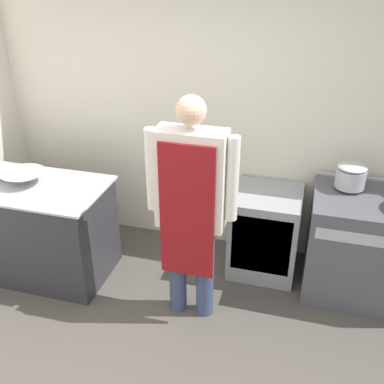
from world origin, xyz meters
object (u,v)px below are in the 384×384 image
(fridge_unit, at_px, (265,232))
(stock_pot, at_px, (351,176))
(mixing_bowl, at_px, (24,178))
(person_cook, at_px, (191,199))
(stove, at_px, (368,246))

(fridge_unit, xyz_separation_m, stock_pot, (0.65, 0.04, 0.64))
(mixing_bowl, bearing_deg, stock_pot, 12.59)
(person_cook, height_order, stock_pot, person_cook)
(fridge_unit, xyz_separation_m, person_cook, (-0.49, -0.75, 0.66))
(person_cook, bearing_deg, stove, 25.59)
(mixing_bowl, bearing_deg, stove, 9.16)
(fridge_unit, relative_size, stock_pot, 3.20)
(fridge_unit, relative_size, mixing_bowl, 2.09)
(stove, relative_size, person_cook, 0.54)
(stove, relative_size, mixing_bowl, 2.64)
(stove, height_order, fridge_unit, stove)
(fridge_unit, bearing_deg, mixing_bowl, -164.54)
(mixing_bowl, height_order, stock_pot, stock_pot)
(mixing_bowl, xyz_separation_m, stock_pot, (2.69, 0.60, 0.09))
(stove, distance_m, person_cook, 1.63)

